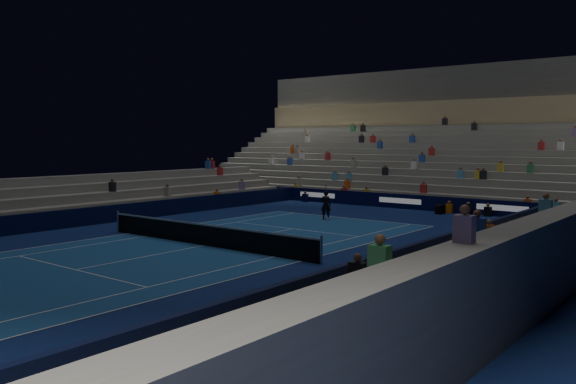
% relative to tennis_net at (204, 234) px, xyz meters
% --- Properties ---
extents(ground, '(90.00, 90.00, 0.00)m').
position_rel_tennis_net_xyz_m(ground, '(0.00, 0.00, -0.50)').
color(ground, '#0D1D51').
rests_on(ground, ground).
extents(court_surface, '(10.97, 23.77, 0.01)m').
position_rel_tennis_net_xyz_m(court_surface, '(0.00, 0.00, -0.50)').
color(court_surface, navy).
rests_on(court_surface, ground).
extents(sponsor_barrier_far, '(44.00, 0.25, 1.00)m').
position_rel_tennis_net_xyz_m(sponsor_barrier_far, '(0.00, 18.50, -0.00)').
color(sponsor_barrier_far, black).
rests_on(sponsor_barrier_far, ground).
extents(sponsor_barrier_east, '(0.25, 37.00, 1.00)m').
position_rel_tennis_net_xyz_m(sponsor_barrier_east, '(9.70, 0.00, -0.00)').
color(sponsor_barrier_east, black).
rests_on(sponsor_barrier_east, ground).
extents(sponsor_barrier_west, '(0.25, 37.00, 1.00)m').
position_rel_tennis_net_xyz_m(sponsor_barrier_west, '(-9.70, 0.00, -0.00)').
color(sponsor_barrier_west, black).
rests_on(sponsor_barrier_west, ground).
extents(grandstand_main, '(44.00, 15.20, 11.20)m').
position_rel_tennis_net_xyz_m(grandstand_main, '(0.00, 27.90, 2.87)').
color(grandstand_main, slate).
rests_on(grandstand_main, ground).
extents(grandstand_east, '(5.00, 37.00, 2.50)m').
position_rel_tennis_net_xyz_m(grandstand_east, '(13.17, 0.00, 0.41)').
color(grandstand_east, slate).
rests_on(grandstand_east, ground).
extents(grandstand_west, '(5.00, 37.00, 2.50)m').
position_rel_tennis_net_xyz_m(grandstand_west, '(-13.17, 0.00, 0.41)').
color(grandstand_west, slate).
rests_on(grandstand_west, ground).
extents(tennis_net, '(12.90, 0.10, 1.10)m').
position_rel_tennis_net_xyz_m(tennis_net, '(0.00, 0.00, 0.00)').
color(tennis_net, '#B2B2B7').
rests_on(tennis_net, ground).
extents(tennis_player, '(0.75, 0.63, 1.74)m').
position_rel_tennis_net_xyz_m(tennis_player, '(-0.78, 10.59, 0.37)').
color(tennis_player, black).
rests_on(tennis_player, ground).
extents(broadcast_camera, '(0.55, 0.95, 0.60)m').
position_rel_tennis_net_xyz_m(broadcast_camera, '(3.43, 17.29, -0.19)').
color(broadcast_camera, black).
rests_on(broadcast_camera, ground).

